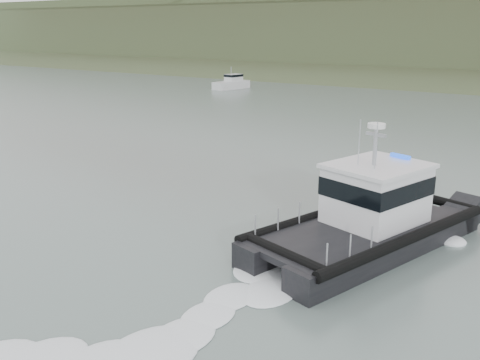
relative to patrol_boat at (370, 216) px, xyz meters
name	(u,v)px	position (x,y,z in m)	size (l,w,h in m)	color
ground	(123,260)	(-8.33, -7.43, -1.49)	(400.00, 400.00, 0.00)	slate
patrol_boat	(370,216)	(0.00, 0.00, 0.00)	(7.81, 13.03, 5.96)	black
motorboat	(232,83)	(-42.47, 50.77, -0.57)	(3.38, 7.02, 3.70)	silver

